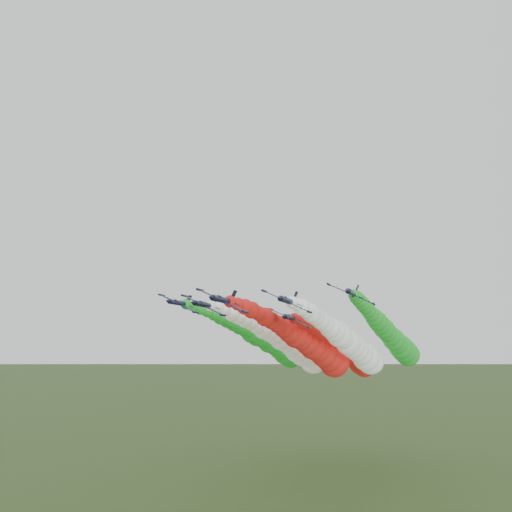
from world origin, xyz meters
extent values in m
cylinder|color=#121336|center=(-6.67, -12.80, 42.47)|extent=(1.45, 8.89, 1.45)
cone|color=#121336|center=(-6.67, -18.04, 42.47)|extent=(1.32, 1.78, 1.32)
cone|color=black|center=(-6.67, -7.96, 42.47)|extent=(1.32, 0.89, 1.32)
ellipsoid|color=black|center=(-6.50, -14.78, 42.83)|extent=(0.99, 1.86, 0.88)
cube|color=#121336|center=(-6.73, -13.00, 42.34)|extent=(8.61, 1.88, 4.20)
cylinder|color=#121336|center=(-11.01, -13.00, 44.38)|extent=(0.58, 2.57, 0.58)
cylinder|color=#121336|center=(-2.45, -13.00, 40.29)|extent=(0.58, 2.57, 0.58)
cube|color=#121336|center=(-6.18, -9.04, 43.49)|extent=(1.11, 1.48, 2.11)
cube|color=#121336|center=(-6.60, -9.04, 42.60)|extent=(3.43, 1.09, 1.71)
sphere|color=red|center=(-6.67, -9.34, 42.47)|extent=(2.29, 2.29, 2.29)
sphere|color=red|center=(-6.64, -5.55, 42.33)|extent=(2.53, 2.53, 2.53)
sphere|color=red|center=(-6.57, -1.75, 42.06)|extent=(3.18, 3.18, 3.18)
sphere|color=red|center=(-6.44, 2.04, 41.69)|extent=(3.53, 3.53, 3.53)
sphere|color=red|center=(-6.27, 5.84, 41.23)|extent=(3.22, 3.22, 3.22)
sphere|color=red|center=(-6.04, 9.63, 40.70)|extent=(4.14, 4.14, 4.14)
sphere|color=red|center=(-5.76, 13.43, 40.10)|extent=(3.93, 3.93, 3.93)
sphere|color=red|center=(-5.44, 17.22, 39.44)|extent=(4.17, 4.17, 4.17)
sphere|color=red|center=(-5.06, 21.02, 38.72)|extent=(4.73, 4.73, 4.73)
sphere|color=red|center=(-4.63, 24.81, 37.94)|extent=(5.53, 5.53, 5.53)
sphere|color=red|center=(-4.15, 28.61, 37.11)|extent=(6.24, 6.24, 6.24)
sphere|color=red|center=(-3.62, 32.40, 36.23)|extent=(5.66, 5.66, 5.66)
sphere|color=red|center=(-3.04, 36.20, 35.30)|extent=(6.07, 6.07, 6.07)
sphere|color=red|center=(-2.42, 39.99, 34.32)|extent=(6.83, 6.83, 6.83)
sphere|color=red|center=(-1.74, 43.79, 33.29)|extent=(6.45, 6.45, 6.45)
sphere|color=red|center=(-1.01, 47.58, 32.22)|extent=(7.19, 7.19, 7.19)
sphere|color=red|center=(-0.23, 51.38, 31.11)|extent=(7.69, 7.69, 7.69)
sphere|color=red|center=(0.60, 55.17, 29.95)|extent=(8.94, 8.94, 8.94)
cylinder|color=#121336|center=(-15.28, -1.87, 42.72)|extent=(1.45, 8.89, 1.45)
cone|color=#121336|center=(-15.28, -7.11, 42.72)|extent=(1.32, 1.78, 1.32)
cone|color=black|center=(-15.28, 2.97, 42.72)|extent=(1.32, 0.89, 1.32)
ellipsoid|color=black|center=(-15.11, -3.85, 43.07)|extent=(0.99, 1.86, 0.88)
cube|color=#121336|center=(-15.34, -2.07, 42.58)|extent=(8.61, 1.88, 4.20)
cylinder|color=#121336|center=(-19.62, -2.07, 44.63)|extent=(0.58, 2.57, 0.58)
cylinder|color=#121336|center=(-11.06, -2.07, 40.54)|extent=(0.58, 2.57, 0.58)
cube|color=#121336|center=(-14.79, 1.88, 43.74)|extent=(1.11, 1.48, 2.11)
cube|color=#121336|center=(-15.21, 1.88, 42.85)|extent=(3.43, 1.09, 1.71)
sphere|color=white|center=(-15.28, 1.59, 42.72)|extent=(2.33, 2.33, 2.33)
sphere|color=white|center=(-15.25, 5.38, 42.58)|extent=(2.43, 2.43, 2.43)
sphere|color=white|center=(-15.18, 9.18, 42.31)|extent=(2.73, 2.73, 2.73)
sphere|color=white|center=(-15.05, 12.97, 41.94)|extent=(3.82, 3.82, 3.82)
sphere|color=white|center=(-14.87, 16.77, 41.48)|extent=(4.00, 4.00, 4.00)
sphere|color=white|center=(-14.65, 20.56, 40.95)|extent=(4.15, 4.15, 4.15)
sphere|color=white|center=(-14.37, 24.36, 40.35)|extent=(3.97, 3.97, 3.97)
sphere|color=white|center=(-14.04, 28.15, 39.69)|extent=(4.36, 4.36, 4.36)
sphere|color=white|center=(-13.67, 31.95, 38.97)|extent=(5.32, 5.32, 5.32)
sphere|color=white|center=(-13.24, 35.74, 38.19)|extent=(5.04, 5.04, 5.04)
sphere|color=white|center=(-12.76, 39.54, 37.36)|extent=(5.14, 5.14, 5.14)
sphere|color=white|center=(-12.23, 43.33, 36.48)|extent=(6.11, 6.11, 6.11)
sphere|color=white|center=(-11.65, 47.13, 35.55)|extent=(5.77, 5.77, 5.77)
sphere|color=white|center=(-11.02, 50.92, 34.57)|extent=(6.46, 6.46, 6.46)
sphere|color=white|center=(-10.34, 54.72, 33.54)|extent=(7.72, 7.72, 7.72)
sphere|color=white|center=(-9.61, 58.51, 32.47)|extent=(8.04, 8.04, 8.04)
sphere|color=white|center=(-8.83, 62.31, 31.35)|extent=(6.66, 6.66, 6.66)
sphere|color=white|center=(-8.00, 66.10, 30.20)|extent=(8.62, 8.62, 8.62)
cylinder|color=#121336|center=(3.03, -5.31, 42.69)|extent=(1.45, 8.89, 1.45)
cone|color=#121336|center=(3.03, -10.55, 42.69)|extent=(1.32, 1.78, 1.32)
cone|color=black|center=(3.03, -0.47, 42.69)|extent=(1.32, 0.89, 1.32)
ellipsoid|color=black|center=(3.20, -7.29, 43.05)|extent=(0.99, 1.86, 0.88)
cube|color=#121336|center=(2.97, -5.51, 42.56)|extent=(8.61, 1.88, 4.20)
cylinder|color=#121336|center=(-1.31, -5.51, 44.61)|extent=(0.58, 2.57, 0.58)
cylinder|color=#121336|center=(7.25, -5.51, 40.51)|extent=(0.58, 2.57, 0.58)
cube|color=#121336|center=(3.52, -1.56, 43.72)|extent=(1.11, 1.48, 2.11)
cube|color=#121336|center=(3.10, -1.56, 42.83)|extent=(3.43, 1.09, 1.71)
sphere|color=white|center=(3.03, -1.85, 42.69)|extent=(2.41, 2.41, 2.41)
sphere|color=white|center=(3.06, 1.94, 42.56)|extent=(2.66, 2.66, 2.66)
sphere|color=white|center=(3.13, 5.74, 42.28)|extent=(3.47, 3.47, 3.47)
sphere|color=white|center=(3.26, 9.53, 41.91)|extent=(3.44, 3.44, 3.44)
sphere|color=white|center=(3.43, 13.33, 41.46)|extent=(4.09, 4.09, 4.09)
sphere|color=white|center=(3.66, 17.12, 40.93)|extent=(3.91, 3.91, 3.91)
sphere|color=white|center=(3.94, 20.92, 40.33)|extent=(4.20, 4.20, 4.20)
sphere|color=white|center=(4.26, 24.71, 39.67)|extent=(4.31, 4.31, 4.31)
sphere|color=white|center=(4.64, 28.51, 38.94)|extent=(5.11, 5.11, 5.11)
sphere|color=white|center=(5.07, 32.30, 38.17)|extent=(5.50, 5.50, 5.50)
sphere|color=white|center=(5.55, 36.10, 37.34)|extent=(6.35, 6.35, 6.35)
sphere|color=white|center=(6.08, 39.89, 36.45)|extent=(5.29, 5.29, 5.29)
sphere|color=white|center=(6.66, 43.69, 35.52)|extent=(6.82, 6.82, 6.82)
sphere|color=white|center=(7.29, 47.48, 34.54)|extent=(6.76, 6.76, 6.76)
sphere|color=white|center=(7.96, 51.28, 33.52)|extent=(6.67, 6.67, 6.67)
sphere|color=white|center=(8.69, 55.07, 32.44)|extent=(6.80, 6.80, 6.80)
sphere|color=white|center=(9.47, 58.87, 31.33)|extent=(8.12, 8.12, 8.12)
sphere|color=white|center=(10.31, 62.66, 30.17)|extent=(8.07, 8.07, 8.07)
cylinder|color=#121336|center=(-24.78, 5.42, 43.91)|extent=(1.45, 8.89, 1.45)
cone|color=#121336|center=(-24.78, 0.18, 43.91)|extent=(1.32, 1.78, 1.32)
cone|color=black|center=(-24.78, 10.26, 43.91)|extent=(1.32, 0.89, 1.32)
ellipsoid|color=black|center=(-24.61, 3.44, 44.27)|extent=(0.99, 1.86, 0.88)
cube|color=#121336|center=(-24.84, 5.22, 43.78)|extent=(8.61, 1.88, 4.20)
cylinder|color=#121336|center=(-29.12, 5.22, 45.82)|extent=(0.58, 2.57, 0.58)
cylinder|color=#121336|center=(-20.56, 5.22, 41.73)|extent=(0.58, 2.57, 0.58)
cube|color=#121336|center=(-24.29, 9.17, 44.94)|extent=(1.11, 1.48, 2.11)
cube|color=#121336|center=(-24.71, 9.17, 44.05)|extent=(3.43, 1.09, 1.71)
sphere|color=#1D9825|center=(-24.78, 8.88, 43.91)|extent=(2.47, 2.47, 2.47)
sphere|color=#1D9825|center=(-24.75, 12.67, 43.78)|extent=(2.49, 2.49, 2.49)
sphere|color=#1D9825|center=(-24.68, 16.47, 43.50)|extent=(3.15, 3.15, 3.15)
sphere|color=#1D9825|center=(-24.55, 20.26, 43.13)|extent=(3.20, 3.20, 3.20)
sphere|color=#1D9825|center=(-24.37, 24.06, 42.67)|extent=(3.62, 3.62, 3.62)
sphere|color=#1D9825|center=(-24.15, 27.85, 42.14)|extent=(4.24, 4.24, 4.24)
sphere|color=#1D9825|center=(-23.87, 31.65, 41.55)|extent=(4.45, 4.45, 4.45)
sphere|color=#1D9825|center=(-23.54, 35.44, 40.88)|extent=(4.66, 4.66, 4.66)
sphere|color=#1D9825|center=(-23.17, 39.24, 40.16)|extent=(4.92, 4.92, 4.92)
sphere|color=#1D9825|center=(-22.74, 43.03, 39.39)|extent=(4.77, 4.77, 4.77)
sphere|color=#1D9825|center=(-22.26, 46.83, 38.55)|extent=(6.32, 6.32, 6.32)
sphere|color=#1D9825|center=(-21.73, 50.62, 37.67)|extent=(6.53, 6.53, 6.53)
sphere|color=#1D9825|center=(-21.15, 54.42, 36.74)|extent=(5.77, 5.77, 5.77)
sphere|color=#1D9825|center=(-20.52, 58.21, 35.76)|extent=(6.69, 6.69, 6.69)
sphere|color=#1D9825|center=(-19.84, 62.01, 34.73)|extent=(6.15, 6.15, 6.15)
sphere|color=#1D9825|center=(-19.11, 65.80, 33.66)|extent=(6.89, 6.89, 6.89)
sphere|color=#1D9825|center=(-18.33, 69.60, 32.55)|extent=(8.12, 8.12, 8.12)
sphere|color=#1D9825|center=(-17.50, 73.39, 31.39)|extent=(8.22, 8.22, 8.22)
cylinder|color=#121336|center=(13.57, 3.47, 44.55)|extent=(1.45, 8.89, 1.45)
cone|color=#121336|center=(13.57, -1.77, 44.55)|extent=(1.32, 1.78, 1.32)
cone|color=black|center=(13.57, 8.31, 44.55)|extent=(1.32, 0.89, 1.32)
ellipsoid|color=black|center=(13.74, 1.49, 44.90)|extent=(0.99, 1.86, 0.88)
cube|color=#121336|center=(13.50, 3.27, 44.41)|extent=(8.61, 1.88, 4.20)
cylinder|color=#121336|center=(9.22, 3.27, 46.46)|extent=(0.58, 2.57, 0.58)
cylinder|color=#121336|center=(17.78, 3.27, 42.37)|extent=(0.58, 2.57, 0.58)
cube|color=#121336|center=(14.06, 7.22, 45.57)|extent=(1.11, 1.48, 2.11)
cube|color=#121336|center=(13.63, 7.22, 44.68)|extent=(3.43, 1.09, 1.71)
sphere|color=#1D9825|center=(13.57, 6.93, 44.55)|extent=(2.29, 2.29, 2.29)
sphere|color=#1D9825|center=(13.59, 10.72, 44.41)|extent=(2.96, 2.96, 2.96)
sphere|color=#1D9825|center=(13.67, 14.52, 44.14)|extent=(3.15, 3.15, 3.15)
sphere|color=#1D9825|center=(13.79, 18.31, 43.77)|extent=(3.37, 3.37, 3.37)
sphere|color=#1D9825|center=(13.97, 22.11, 43.31)|extent=(3.47, 3.47, 3.47)
sphere|color=#1D9825|center=(14.19, 25.90, 42.78)|extent=(3.60, 3.60, 3.60)
sphere|color=#1D9825|center=(14.47, 29.70, 42.18)|extent=(3.88, 3.88, 3.88)
sphere|color=#1D9825|center=(14.80, 33.49, 41.52)|extent=(4.50, 4.50, 4.50)
sphere|color=#1D9825|center=(15.18, 37.29, 40.80)|extent=(5.01, 5.01, 5.01)
sphere|color=#1D9825|center=(15.60, 41.08, 40.02)|extent=(5.15, 5.15, 5.15)
sphere|color=#1D9825|center=(16.08, 44.88, 39.19)|extent=(5.53, 5.53, 5.53)
sphere|color=#1D9825|center=(16.61, 48.67, 38.31)|extent=(5.39, 5.39, 5.39)
sphere|color=#1D9825|center=(17.19, 52.47, 37.38)|extent=(5.65, 5.65, 5.65)
sphere|color=#1D9825|center=(17.82, 56.26, 36.40)|extent=(6.35, 6.35, 6.35)
sphere|color=#1D9825|center=(18.50, 60.06, 35.37)|extent=(6.23, 6.23, 6.23)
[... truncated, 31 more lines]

